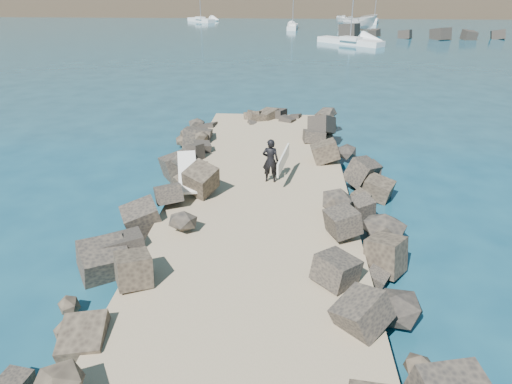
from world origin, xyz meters
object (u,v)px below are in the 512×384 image
at_px(surfboard_resting, 188,174).
at_px(boat_imported, 356,22).
at_px(surfer_with_board, 272,160).
at_px(sailboat_b, 293,27).

relative_size(surfboard_resting, boat_imported, 0.40).
xyz_separation_m(surfboard_resting, surfer_with_board, (2.91, 0.63, 0.36)).
distance_m(surfboard_resting, boat_imported, 65.16).
bearing_deg(surfer_with_board, surfboard_resting, -167.84).
relative_size(surfer_with_board, sailboat_b, 0.24).
bearing_deg(surfboard_resting, boat_imported, 64.31).
height_order(surfer_with_board, sailboat_b, sailboat_b).
height_order(surfboard_resting, sailboat_b, sailboat_b).
bearing_deg(sailboat_b, surfboard_resting, -93.43).
distance_m(boat_imported, surfer_with_board, 63.98).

